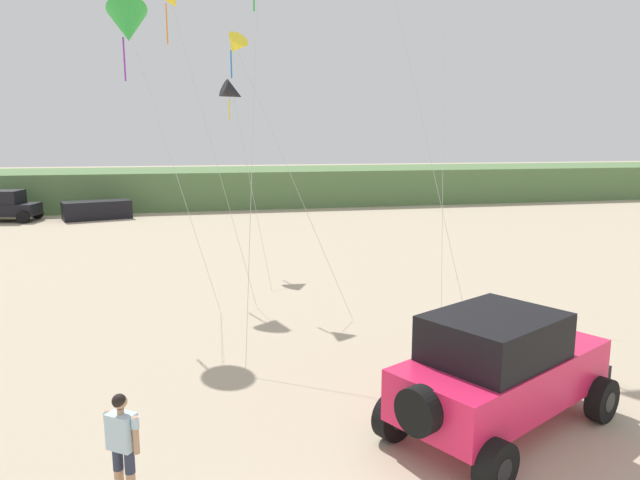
# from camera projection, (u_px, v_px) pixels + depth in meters

# --- Properties ---
(dune_ridge) EXTENTS (90.00, 9.96, 2.77)m
(dune_ridge) POSITION_uv_depth(u_px,v_px,m) (291.00, 185.00, 47.98)
(dune_ridge) COLOR #567A47
(dune_ridge) RESTS_ON ground_plane
(jeep) EXTENTS (5.00, 4.09, 2.26)m
(jeep) POSITION_uv_depth(u_px,v_px,m) (501.00, 368.00, 10.30)
(jeep) COLOR #EA2151
(jeep) RESTS_ON ground_plane
(person_watching) EXTENTS (0.53, 0.46, 1.67)m
(person_watching) POSITION_uv_depth(u_px,v_px,m) (122.00, 441.00, 8.35)
(person_watching) COLOR tan
(person_watching) RESTS_ON ground_plane
(distant_pickup) EXTENTS (4.85, 3.05, 1.98)m
(distant_pickup) POSITION_uv_depth(u_px,v_px,m) (2.00, 207.00, 36.74)
(distant_pickup) COLOR black
(distant_pickup) RESTS_ON ground_plane
(distant_sedan) EXTENTS (4.52, 2.87, 1.20)m
(distant_sedan) POSITION_uv_depth(u_px,v_px,m) (97.00, 210.00, 37.79)
(distant_sedan) COLOR black
(distant_sedan) RESTS_ON ground_plane
(kite_pink_ribbon) EXTENTS (3.19, 2.19, 9.38)m
(kite_pink_ribbon) POSITION_uv_depth(u_px,v_px,m) (128.00, 25.00, 16.77)
(kite_pink_ribbon) COLOR green
(kite_pink_ribbon) RESTS_ON ground_plane
(kite_green_box) EXTENTS (3.37, 5.46, 8.77)m
(kite_green_box) POSITION_uv_depth(u_px,v_px,m) (235.00, 46.00, 19.43)
(kite_green_box) COLOR yellow
(kite_green_box) RESTS_ON ground_plane
(kite_white_parafoil) EXTENTS (1.40, 6.36, 7.76)m
(kite_white_parafoil) POSITION_uv_depth(u_px,v_px,m) (233.00, 93.00, 24.12)
(kite_white_parafoil) COLOR black
(kite_white_parafoil) RESTS_ON ground_plane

